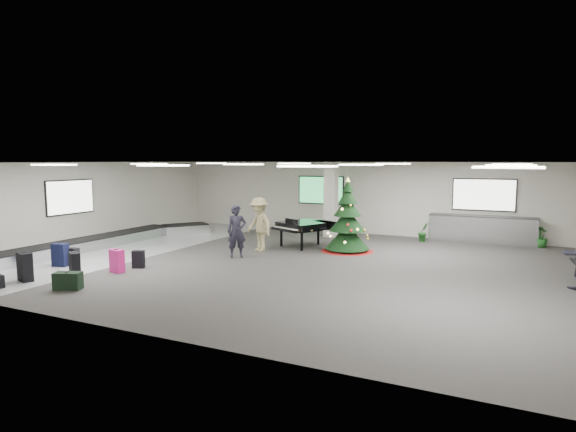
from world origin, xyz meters
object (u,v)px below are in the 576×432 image
at_px(grand_piano, 304,226).
at_px(traveler_a, 237,231).
at_px(baggage_carousel, 113,240).
at_px(traveler_b, 259,224).
at_px(pink_suitcase, 117,261).
at_px(potted_plant_right, 541,237).
at_px(service_counter, 482,229).
at_px(christmas_tree, 347,226).
at_px(potted_plant_left, 423,232).

distance_m(grand_piano, traveler_a, 3.13).
xyz_separation_m(baggage_carousel, traveler_b, (5.69, 1.39, 0.76)).
xyz_separation_m(pink_suitcase, potted_plant_right, (11.40, 9.91, 0.07)).
relative_size(service_counter, traveler_b, 2.08).
xyz_separation_m(service_counter, potted_plant_right, (2.10, -0.15, -0.13)).
bearing_deg(christmas_tree, baggage_carousel, -162.37).
xyz_separation_m(grand_piano, traveler_a, (-1.21, -2.89, 0.10)).
distance_m(potted_plant_left, potted_plant_right, 4.28).
height_order(christmas_tree, potted_plant_left, christmas_tree).
bearing_deg(traveler_a, potted_plant_left, 10.46).
xyz_separation_m(service_counter, traveler_a, (-7.27, -6.69, 0.34)).
bearing_deg(traveler_a, service_counter, 3.50).
bearing_deg(potted_plant_right, potted_plant_left, -172.84).
distance_m(pink_suitcase, potted_plant_left, 11.79).
relative_size(pink_suitcase, potted_plant_left, 0.89).
bearing_deg(traveler_a, traveler_b, 45.92).
height_order(traveler_b, potted_plant_right, traveler_b).
distance_m(christmas_tree, potted_plant_right, 7.46).
xyz_separation_m(service_counter, traveler_b, (-7.15, -5.34, 0.43)).
xyz_separation_m(pink_suitcase, potted_plant_left, (7.15, 9.37, 0.05)).
xyz_separation_m(service_counter, pink_suitcase, (-9.30, -10.06, -0.21)).
bearing_deg(baggage_carousel, traveler_a, 0.42).
distance_m(traveler_a, potted_plant_left, 7.90).
relative_size(baggage_carousel, potted_plant_right, 11.73).
relative_size(baggage_carousel, potted_plant_left, 12.40).
bearing_deg(grand_piano, potted_plant_left, 63.42).
xyz_separation_m(christmas_tree, potted_plant_left, (2.11, 3.32, -0.53)).
distance_m(christmas_tree, traveler_b, 3.18).
bearing_deg(traveler_a, grand_piano, 28.15).
bearing_deg(traveler_b, pink_suitcase, -88.85).
relative_size(baggage_carousel, traveler_b, 4.98).
height_order(baggage_carousel, service_counter, service_counter).
bearing_deg(traveler_b, service_counter, 62.46).
bearing_deg(potted_plant_right, grand_piano, -155.86).
distance_m(service_counter, pink_suitcase, 13.70).
height_order(service_counter, potted_plant_right, service_counter).
bearing_deg(christmas_tree, potted_plant_right, 31.23).
distance_m(service_counter, potted_plant_right, 2.11).
bearing_deg(baggage_carousel, grand_piano, 23.36).
height_order(service_counter, traveler_b, traveler_b).
bearing_deg(service_counter, potted_plant_left, -162.39).
relative_size(service_counter, pink_suitcase, 5.82).
bearing_deg(potted_plant_right, christmas_tree, -148.77).
bearing_deg(service_counter, pink_suitcase, -132.77).
xyz_separation_m(baggage_carousel, pink_suitcase, (3.54, -3.32, 0.13)).
relative_size(potted_plant_left, potted_plant_right, 0.95).
distance_m(traveler_b, potted_plant_right, 10.62).
height_order(potted_plant_left, potted_plant_right, potted_plant_right).
xyz_separation_m(pink_suitcase, grand_piano, (3.25, 6.25, 0.45)).
height_order(service_counter, grand_piano, grand_piano).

